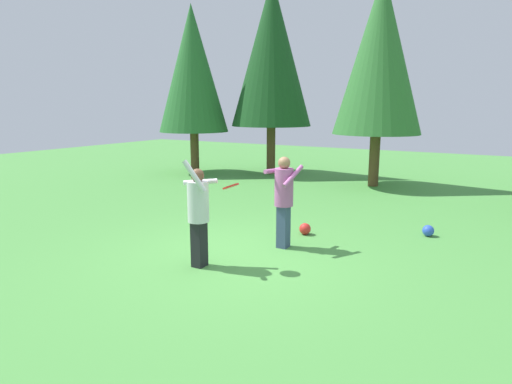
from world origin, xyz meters
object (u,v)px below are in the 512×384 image
person_thrower (198,209)px  tree_center (380,55)px  tree_far_left (192,70)px  tree_left (272,54)px  ball_red (305,229)px  person_catcher (284,194)px  frisbee (231,186)px  ball_blue (428,231)px

person_thrower → tree_center: size_ratio=0.27×
tree_far_left → tree_left: 3.01m
person_thrower → ball_red: 2.73m
tree_center → person_thrower: bearing=-92.9°
person_catcher → tree_center: bearing=-166.4°
frisbee → tree_far_left: size_ratio=0.04×
ball_red → frisbee: bearing=-97.1°
tree_center → tree_left: (-4.15, 0.66, 0.35)m
frisbee → tree_center: size_ratio=0.04×
person_catcher → ball_red: (0.02, 0.94, -0.88)m
tree_far_left → tree_left: tree_left is taller
ball_red → tree_left: size_ratio=0.03×
person_catcher → tree_center: tree_center is taller
ball_red → tree_left: bearing=123.2°
tree_center → tree_left: 4.22m
person_catcher → ball_blue: 3.14m
person_catcher → tree_far_left: bearing=-121.0°
ball_red → tree_left: (-4.47, 6.83, 4.34)m
ball_blue → person_thrower: bearing=-129.0°
tree_center → tree_far_left: (-6.78, -0.70, -0.21)m
person_thrower → frisbee: (0.48, 0.22, 0.38)m
ball_red → tree_far_left: size_ratio=0.04×
frisbee → tree_far_left: tree_far_left is taller
frisbee → ball_blue: bearing=54.2°
tree_left → frisbee: bearing=-65.3°
person_thrower → person_catcher: person_thrower is taller
tree_far_left → tree_left: bearing=27.3°
ball_blue → tree_center: 6.89m
ball_blue → ball_red: (-2.17, -1.13, 0.00)m
frisbee → tree_left: size_ratio=0.04×
ball_blue → tree_far_left: tree_far_left is taller
ball_red → tree_left: 9.24m
person_catcher → tree_center: 7.77m
tree_far_left → person_catcher: bearing=-42.2°
frisbee → tree_center: 8.88m
person_catcher → tree_left: 9.59m
person_thrower → tree_left: (-3.71, 9.31, 3.50)m
ball_blue → tree_left: 9.76m
frisbee → tree_center: (-0.03, 8.44, 2.78)m
tree_center → tree_left: tree_left is taller
person_catcher → tree_center: size_ratio=0.25×
frisbee → tree_center: tree_center is taller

